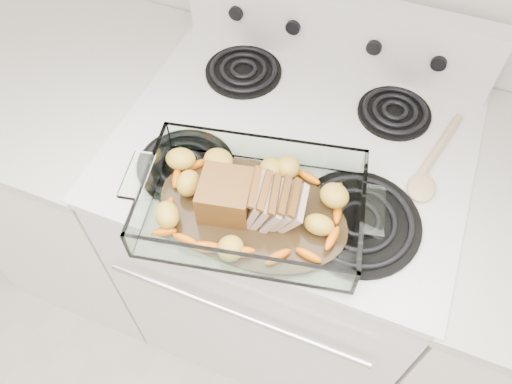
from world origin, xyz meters
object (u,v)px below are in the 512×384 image
at_px(counter_left, 95,176).
at_px(electric_range, 285,239).
at_px(baking_dish, 252,208).
at_px(pork_roast, 243,197).

bearing_deg(counter_left, electric_range, 0.10).
bearing_deg(counter_left, baking_dish, -18.79).
distance_m(baking_dish, pork_roast, 0.03).
height_order(electric_range, baking_dish, electric_range).
height_order(electric_range, pork_roast, electric_range).
xyz_separation_m(electric_range, pork_roast, (-0.03, -0.22, 0.51)).
height_order(counter_left, pork_roast, pork_roast).
relative_size(baking_dish, pork_roast, 2.05).
bearing_deg(pork_roast, counter_left, 156.24).
height_order(baking_dish, pork_roast, pork_roast).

